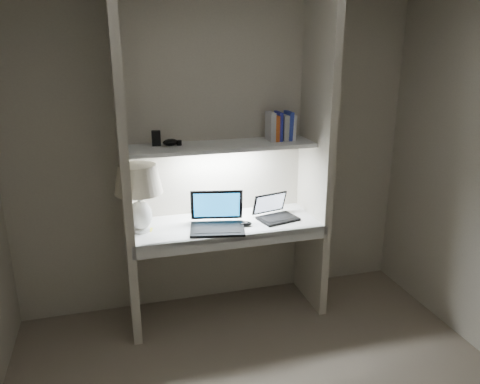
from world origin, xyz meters
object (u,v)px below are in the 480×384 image
object	(u,v)px
laptop_main	(217,220)
laptop_netbook	(275,213)
table_lamp	(139,187)
book_row	(280,127)
speaker	(208,206)

from	to	relation	value
laptop_main	laptop_netbook	xyz separation A→B (m)	(0.48, 0.06, -0.02)
table_lamp	book_row	world-z (taller)	book_row
laptop_netbook	speaker	size ratio (longest dim) A/B	2.45
book_row	laptop_main	bearing A→B (deg)	-160.21
laptop_netbook	book_row	distance (m)	0.68
table_lamp	laptop_netbook	xyz separation A→B (m)	(1.04, -0.01, -0.30)
book_row	speaker	bearing A→B (deg)	170.05
table_lamp	laptop_netbook	bearing A→B (deg)	-0.51
laptop_netbook	book_row	world-z (taller)	book_row
laptop_main	book_row	bearing A→B (deg)	31.65
laptop_main	book_row	distance (m)	0.88
table_lamp	laptop_main	world-z (taller)	table_lamp
table_lamp	speaker	distance (m)	0.65
table_lamp	laptop_main	distance (m)	0.62
laptop_main	table_lamp	bearing A→B (deg)	-175.72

